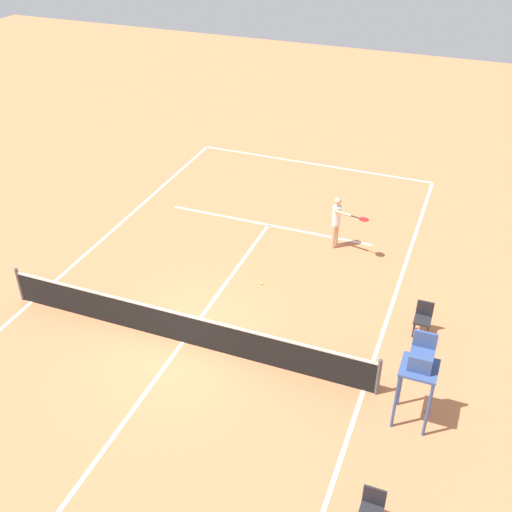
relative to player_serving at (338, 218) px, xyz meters
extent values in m
plane|color=#D37A4C|center=(2.52, 6.00, -1.07)|extent=(60.00, 60.00, 0.00)
cube|color=white|center=(2.52, -5.88, -1.06)|extent=(9.66, 0.10, 0.01)
cube|color=white|center=(-2.31, 6.00, -1.06)|extent=(0.10, 23.75, 0.01)
cube|color=white|center=(7.35, 6.00, -1.06)|extent=(0.10, 23.75, 0.01)
cube|color=white|center=(2.52, -0.53, -1.06)|extent=(7.24, 0.10, 0.01)
cube|color=white|center=(2.52, 6.00, -1.06)|extent=(0.10, 13.06, 0.01)
cylinder|color=#4C4C51|center=(-2.61, 6.00, -0.53)|extent=(0.10, 0.10, 1.07)
cylinder|color=#4C4C51|center=(7.65, 6.00, -0.53)|extent=(0.10, 0.10, 1.07)
cube|color=black|center=(2.52, 6.00, -0.61)|extent=(10.26, 0.03, 0.91)
cube|color=white|center=(2.52, 6.00, -0.14)|extent=(10.26, 0.04, 0.06)
cylinder|color=#D8A884|center=(0.03, -0.12, -0.65)|extent=(0.12, 0.12, 0.83)
cylinder|color=#D8A884|center=(0.07, 0.08, -0.65)|extent=(0.12, 0.12, 0.83)
cylinder|color=white|center=(0.05, -0.02, 0.09)|extent=(0.28, 0.28, 0.65)
sphere|color=#D8A884|center=(0.05, -0.02, 0.60)|extent=(0.23, 0.23, 0.23)
cylinder|color=#D8A884|center=(0.01, -0.20, 0.12)|extent=(0.09, 0.09, 0.58)
cylinder|color=#D8A884|center=(-0.20, 0.22, 0.34)|extent=(0.58, 0.20, 0.09)
cylinder|color=black|center=(-0.61, 0.31, 0.34)|extent=(0.26, 0.09, 0.04)
ellipsoid|color=red|center=(-0.89, 0.36, 0.34)|extent=(0.37, 0.34, 0.04)
sphere|color=#CCE033|center=(1.52, 2.85, -1.03)|extent=(0.07, 0.07, 0.07)
cylinder|color=#38518C|center=(-3.83, 6.86, -0.29)|extent=(0.07, 0.07, 1.55)
cylinder|color=#38518C|center=(-3.13, 6.86, -0.29)|extent=(0.07, 0.07, 1.55)
cylinder|color=#38518C|center=(-3.83, 6.16, -0.29)|extent=(0.07, 0.07, 1.55)
cylinder|color=#38518C|center=(-3.13, 6.16, -0.29)|extent=(0.07, 0.07, 1.55)
cube|color=#38518C|center=(-3.48, 6.51, 0.51)|extent=(0.80, 0.80, 0.06)
cube|color=#38518C|center=(-3.48, 6.51, 0.74)|extent=(0.50, 0.44, 0.40)
cube|color=#38518C|center=(-3.48, 6.31, 1.09)|extent=(0.50, 0.06, 0.50)
cylinder|color=#262626|center=(-3.03, 9.38, -0.84)|extent=(0.04, 0.04, 0.45)
cube|color=#232328|center=(-3.21, 9.33, -0.34)|extent=(0.44, 0.04, 0.44)
cylinder|color=#262626|center=(-3.42, 3.62, -0.84)|extent=(0.04, 0.04, 0.45)
cylinder|color=#262626|center=(-3.07, 3.62, -0.84)|extent=(0.04, 0.04, 0.45)
cylinder|color=#262626|center=(-3.42, 3.27, -0.84)|extent=(0.04, 0.04, 0.45)
cylinder|color=#262626|center=(-3.07, 3.27, -0.84)|extent=(0.04, 0.04, 0.45)
cube|color=#232328|center=(-3.25, 3.44, -0.59)|extent=(0.44, 0.44, 0.06)
cube|color=#232328|center=(-3.25, 3.22, -0.34)|extent=(0.44, 0.04, 0.44)
camera|label=1|loc=(-3.76, 16.90, 9.78)|focal=43.62mm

